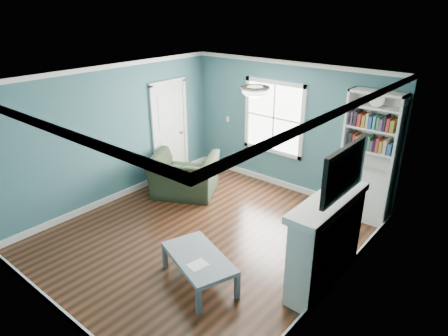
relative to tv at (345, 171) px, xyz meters
The scene contains 13 objects.
floor 2.80m from the tv, behind, with size 5.00×5.00×0.00m, color black.
room_walls 2.21m from the tv, behind, with size 5.00×5.00×5.00m.
trim 2.26m from the tv, behind, with size 4.50×5.00×2.60m.
window 3.40m from the tv, 137.57° to the left, with size 1.40×0.06×1.50m.
bookshelf 2.29m from the tv, 101.57° to the left, with size 0.90×0.35×2.31m.
fireplace 1.10m from the tv, behind, with size 0.44×1.58×1.30m.
tv is the anchor object (origin of this frame).
door 4.63m from the tv, 164.80° to the left, with size 0.12×0.98×2.17m.
ceiling_fixture 1.54m from the tv, behind, with size 0.38×0.38×0.15m.
light_switch 4.38m from the tv, 148.30° to the left, with size 0.08×0.01×0.12m, color white.
recliner 3.81m from the tv, 168.64° to the left, with size 1.26×0.82×1.10m, color black.
coffee_table 2.27m from the tv, 142.86° to the right, with size 1.30×0.98×0.42m.
paper_sheet 2.24m from the tv, 136.83° to the right, with size 0.20×0.25×0.00m, color white.
Camera 1 is at (3.92, -4.17, 3.65)m, focal length 32.00 mm.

